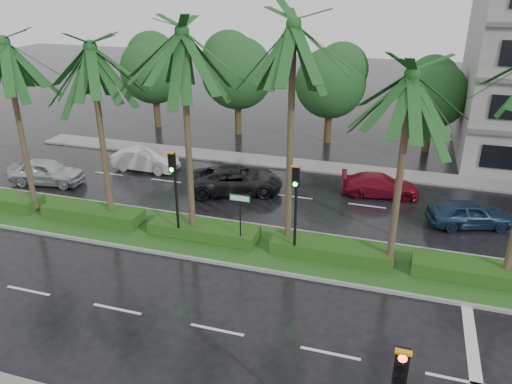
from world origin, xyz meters
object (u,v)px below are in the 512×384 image
(car_white, at_px, (145,160))
(street_sign, at_px, (240,208))
(signal_median_left, at_px, (174,183))
(car_blue, at_px, (469,214))
(car_darkgrey, at_px, (236,180))
(car_red, at_px, (380,185))
(car_silver, at_px, (46,172))

(car_white, bearing_deg, street_sign, -130.70)
(signal_median_left, height_order, car_blue, signal_median_left)
(car_darkgrey, distance_m, car_red, 8.16)
(car_darkgrey, bearing_deg, signal_median_left, 153.15)
(car_white, bearing_deg, car_red, -88.52)
(car_blue, bearing_deg, signal_median_left, 96.54)
(car_silver, distance_m, car_blue, 23.60)
(street_sign, height_order, car_darkgrey, street_sign)
(street_sign, xyz_separation_m, car_silver, (-13.55, 4.06, -1.37))
(car_silver, distance_m, car_darkgrey, 11.34)
(street_sign, bearing_deg, car_blue, 29.25)
(car_silver, height_order, car_darkgrey, car_silver)
(signal_median_left, relative_size, street_sign, 1.68)
(signal_median_left, height_order, car_darkgrey, signal_median_left)
(car_silver, height_order, car_blue, car_silver)
(car_darkgrey, height_order, car_blue, car_darkgrey)
(car_darkgrey, relative_size, car_blue, 1.34)
(car_silver, bearing_deg, car_darkgrey, -86.73)
(car_blue, bearing_deg, car_red, 42.93)
(signal_median_left, bearing_deg, car_blue, 23.98)
(signal_median_left, relative_size, car_white, 1.03)
(car_red, bearing_deg, car_silver, 94.28)
(street_sign, distance_m, car_darkgrey, 6.78)
(car_white, relative_size, car_blue, 1.06)
(street_sign, xyz_separation_m, car_white, (-9.05, 7.80, -1.43))
(signal_median_left, height_order, street_sign, signal_median_left)
(car_silver, xyz_separation_m, car_white, (4.50, 3.74, -0.06))
(car_blue, bearing_deg, street_sign, 101.81)
(street_sign, bearing_deg, car_red, 56.02)
(car_blue, bearing_deg, car_silver, 76.30)
(signal_median_left, bearing_deg, car_darkgrey, 84.73)
(signal_median_left, height_order, car_white, signal_median_left)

